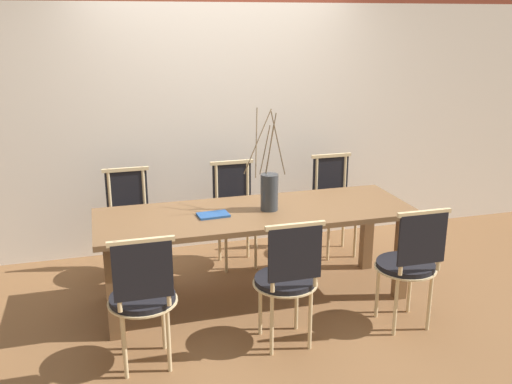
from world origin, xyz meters
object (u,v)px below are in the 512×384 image
object	(u,v)px
vase_centerpiece	(269,191)
dining_table	(256,224)
chair_far_center	(335,200)
chair_near_center	(410,261)
book_stack	(213,215)

from	to	relation	value
vase_centerpiece	dining_table	bearing A→B (deg)	178.84
chair_far_center	vase_centerpiece	size ratio (longest dim) A/B	1.19
chair_near_center	book_stack	xyz separation A→B (m)	(-1.24, 0.69, 0.23)
book_stack	vase_centerpiece	bearing A→B (deg)	2.78
dining_table	book_stack	xyz separation A→B (m)	(-0.34, -0.02, 0.11)
chair_far_center	book_stack	size ratio (longest dim) A/B	3.88
dining_table	chair_far_center	size ratio (longest dim) A/B	2.61
chair_far_center	book_stack	distance (m)	1.51
chair_far_center	book_stack	xyz separation A→B (m)	(-1.30, -0.74, 0.23)
chair_near_center	book_stack	world-z (taller)	chair_near_center
vase_centerpiece	book_stack	xyz separation A→B (m)	(-0.44, -0.02, -0.14)
chair_far_center	vase_centerpiece	world-z (taller)	vase_centerpiece
vase_centerpiece	book_stack	world-z (taller)	vase_centerpiece
chair_near_center	chair_far_center	xyz separation A→B (m)	(0.06, 1.43, 0.00)
vase_centerpiece	chair_near_center	bearing A→B (deg)	-41.45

